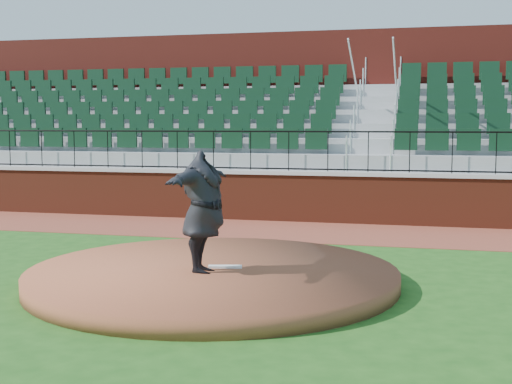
# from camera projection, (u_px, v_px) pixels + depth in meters

# --- Properties ---
(ground) EXTENTS (90.00, 90.00, 0.00)m
(ground) POSITION_uv_depth(u_px,v_px,m) (233.00, 283.00, 10.95)
(ground) COLOR #1E4F16
(ground) RESTS_ON ground
(warning_track) EXTENTS (34.00, 3.20, 0.01)m
(warning_track) POSITION_uv_depth(u_px,v_px,m) (296.00, 231.00, 16.17)
(warning_track) COLOR brown
(warning_track) RESTS_ON ground
(field_wall) EXTENTS (34.00, 0.35, 1.20)m
(field_wall) POSITION_uv_depth(u_px,v_px,m) (308.00, 198.00, 17.65)
(field_wall) COLOR maroon
(field_wall) RESTS_ON ground
(wall_cap) EXTENTS (34.00, 0.45, 0.10)m
(wall_cap) POSITION_uv_depth(u_px,v_px,m) (308.00, 173.00, 17.59)
(wall_cap) COLOR #B7B7B7
(wall_cap) RESTS_ON field_wall
(wall_railing) EXTENTS (34.00, 0.05, 1.00)m
(wall_railing) POSITION_uv_depth(u_px,v_px,m) (308.00, 151.00, 17.53)
(wall_railing) COLOR black
(wall_railing) RESTS_ON wall_cap
(seating_stands) EXTENTS (34.00, 5.10, 4.60)m
(seating_stands) POSITION_uv_depth(u_px,v_px,m) (324.00, 130.00, 20.11)
(seating_stands) COLOR gray
(seating_stands) RESTS_ON ground
(concourse_wall) EXTENTS (34.00, 0.50, 5.50)m
(concourse_wall) POSITION_uv_depth(u_px,v_px,m) (337.00, 116.00, 22.77)
(concourse_wall) COLOR maroon
(concourse_wall) RESTS_ON ground
(pitchers_mound) EXTENTS (5.79, 5.79, 0.25)m
(pitchers_mound) POSITION_uv_depth(u_px,v_px,m) (213.00, 276.00, 10.87)
(pitchers_mound) COLOR brown
(pitchers_mound) RESTS_ON ground
(pitching_rubber) EXTENTS (0.54, 0.25, 0.04)m
(pitching_rubber) POSITION_uv_depth(u_px,v_px,m) (225.00, 267.00, 10.89)
(pitching_rubber) COLOR white
(pitching_rubber) RESTS_ON pitchers_mound
(pitcher) EXTENTS (0.66, 2.29, 1.86)m
(pitcher) POSITION_uv_depth(u_px,v_px,m) (203.00, 212.00, 10.49)
(pitcher) COLOR black
(pitcher) RESTS_ON pitchers_mound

